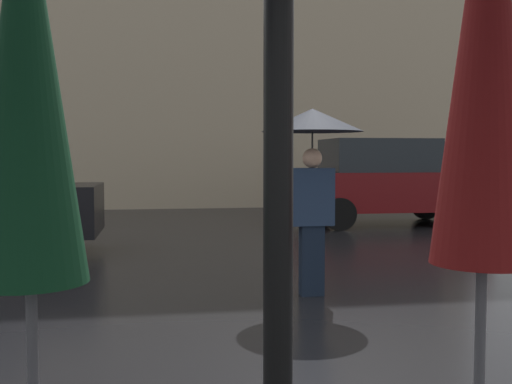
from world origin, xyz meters
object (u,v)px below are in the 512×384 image
object	(u,v)px
folded_patio_umbrella_near	(486,69)
pedestrian_with_umbrella	(312,143)
parked_car_right	(384,181)
folded_patio_umbrella_far	(27,107)

from	to	relation	value
folded_patio_umbrella_near	pedestrian_with_umbrella	distance (m)	4.54
pedestrian_with_umbrella	parked_car_right	distance (m)	7.21
folded_patio_umbrella_far	parked_car_right	bearing A→B (deg)	63.46
folded_patio_umbrella_far	pedestrian_with_umbrella	distance (m)	4.83
pedestrian_with_umbrella	parked_car_right	world-z (taller)	pedestrian_with_umbrella
folded_patio_umbrella_far	pedestrian_with_umbrella	bearing A→B (deg)	64.82
folded_patio_umbrella_far	parked_car_right	size ratio (longest dim) A/B	0.59
parked_car_right	folded_patio_umbrella_far	bearing A→B (deg)	-103.44
folded_patio_umbrella_near	folded_patio_umbrella_far	xyz separation A→B (m)	(-1.47, 0.13, -0.13)
folded_patio_umbrella_near	pedestrian_with_umbrella	world-z (taller)	folded_patio_umbrella_near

